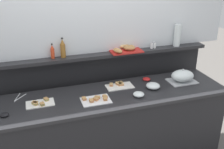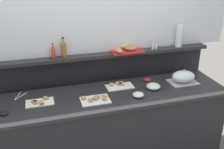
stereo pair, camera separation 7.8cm
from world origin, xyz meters
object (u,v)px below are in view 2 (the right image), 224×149
sandwich_platter_rear (119,86)px  water_carafe (179,36)px  vinegar_bottle_amber (64,48)px  condiment_bowl_dark (4,113)px  serving_cloche (183,77)px  pepper_shaker (156,45)px  bread_basket (127,49)px  glass_bowl_medium (153,87)px  glass_bowl_large (138,95)px  hot_sauce_bottle (53,51)px  sandwich_platter_side (95,99)px  condiment_bowl_cream (147,79)px  serving_tongs (19,96)px  salt_shaker (153,46)px  sandwich_platter_front (40,102)px

sandwich_platter_rear → water_carafe: size_ratio=1.11×
water_carafe → vinegar_bottle_amber: bearing=179.3°
condiment_bowl_dark → serving_cloche: bearing=4.5°
pepper_shaker → bread_basket: pepper_shaker is taller
serving_cloche → glass_bowl_medium: bearing=-172.3°
sandwich_platter_rear → glass_bowl_large: glass_bowl_large is taller
hot_sauce_bottle → bread_basket: (0.90, -0.02, -0.04)m
sandwich_platter_side → bread_basket: bearing=45.4°
pepper_shaker → hot_sauce_bottle: bearing=179.1°
condiment_bowl_cream → vinegar_bottle_amber: vinegar_bottle_amber is taller
serving_tongs → salt_shaker: (1.68, 0.23, 0.37)m
hot_sauce_bottle → pepper_shaker: hot_sauce_bottle is taller
vinegar_bottle_amber → glass_bowl_medium: bearing=-26.7°
serving_cloche → sandwich_platter_front: bearing=-178.9°
condiment_bowl_dark → glass_bowl_large: bearing=-1.1°
sandwich_platter_rear → pepper_shaker: (0.59, 0.29, 0.36)m
hot_sauce_bottle → serving_tongs: bearing=-149.9°
glass_bowl_medium → serving_tongs: bearing=171.2°
condiment_bowl_cream → vinegar_bottle_amber: (-0.97, 0.25, 0.42)m
glass_bowl_medium → vinegar_bottle_amber: size_ratio=0.69×
glass_bowl_medium → sandwich_platter_side: bearing=-173.3°
sandwich_platter_rear → serving_tongs: (-1.14, 0.06, -0.01)m
water_carafe → sandwich_platter_side: bearing=-156.6°
glass_bowl_large → glass_bowl_medium: glass_bowl_medium is taller
sandwich_platter_side → glass_bowl_medium: 0.71m
sandwich_platter_front → water_carafe: 1.94m
condiment_bowl_dark → salt_shaker: bearing=17.4°
salt_shaker → pepper_shaker: 0.04m
condiment_bowl_cream → salt_shaker: 0.45m
serving_tongs → pepper_shaker: size_ratio=2.07×
pepper_shaker → water_carafe: water_carafe is taller
sandwich_platter_front → serving_cloche: 1.71m
serving_tongs → pepper_shaker: bearing=7.5°
serving_cloche → condiment_bowl_dark: (-2.05, -0.16, -0.06)m
sandwich_platter_side → water_carafe: bearing=23.4°
sandwich_platter_side → serving_tongs: size_ratio=1.72×
serving_cloche → glass_bowl_medium: serving_cloche is taller
vinegar_bottle_amber → water_carafe: bearing=-0.7°
glass_bowl_large → condiment_bowl_cream: glass_bowl_large is taller
sandwich_platter_side → glass_bowl_large: (0.47, -0.05, 0.01)m
sandwich_platter_front → water_carafe: bearing=13.4°
hot_sauce_bottle → bread_basket: 0.90m
glass_bowl_medium → pepper_shaker: 0.62m
sandwich_platter_rear → condiment_bowl_cream: bearing=8.7°
water_carafe → sandwich_platter_front: bearing=-166.6°
sandwich_platter_side → bread_basket: (0.53, 0.54, 0.35)m
serving_tongs → salt_shaker: salt_shaker is taller
serving_tongs → bread_basket: (1.32, 0.22, 0.36)m
glass_bowl_large → pepper_shaker: 0.83m
sandwich_platter_front → sandwich_platter_side: same height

